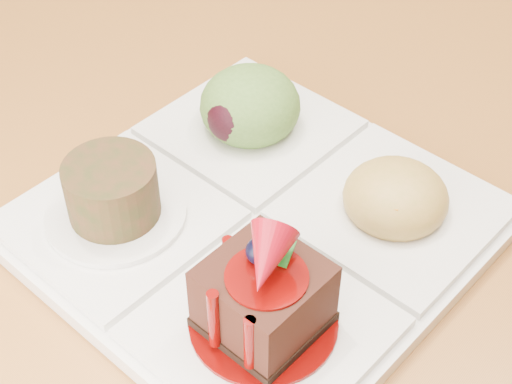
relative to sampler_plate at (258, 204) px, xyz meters
The scene contains 2 objects.
ground 0.95m from the sampler_plate, 109.77° to the left, with size 6.00×6.00×0.00m, color #5A3519.
sampler_plate is the anchor object (origin of this frame).
Camera 1 is at (0.41, -0.81, 1.12)m, focal length 55.00 mm.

